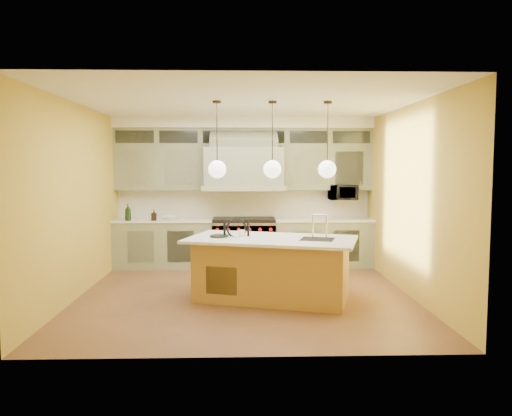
{
  "coord_description": "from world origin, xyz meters",
  "views": [
    {
      "loc": [
        -0.06,
        -7.49,
        1.96
      ],
      "look_at": [
        0.19,
        0.7,
        1.28
      ],
      "focal_mm": 35.0,
      "sensor_mm": 36.0,
      "label": 1
    }
  ],
  "objects_px": {
    "kitchen_island": "(272,268)",
    "microwave": "(343,192)",
    "range": "(244,242)",
    "counter_stool": "(237,254)"
  },
  "relations": [
    {
      "from": "range",
      "to": "kitchen_island",
      "type": "distance_m",
      "value": 2.43
    },
    {
      "from": "kitchen_island",
      "to": "counter_stool",
      "type": "xyz_separation_m",
      "value": [
        -0.52,
        -0.01,
        0.21
      ]
    },
    {
      "from": "microwave",
      "to": "range",
      "type": "bearing_deg",
      "value": -176.88
    },
    {
      "from": "range",
      "to": "microwave",
      "type": "relative_size",
      "value": 2.21
    },
    {
      "from": "range",
      "to": "kitchen_island",
      "type": "bearing_deg",
      "value": -80.42
    },
    {
      "from": "kitchen_island",
      "to": "counter_stool",
      "type": "relative_size",
      "value": 2.24
    },
    {
      "from": "kitchen_island",
      "to": "microwave",
      "type": "bearing_deg",
      "value": 74.98
    },
    {
      "from": "kitchen_island",
      "to": "microwave",
      "type": "relative_size",
      "value": 4.93
    },
    {
      "from": "range",
      "to": "kitchen_island",
      "type": "relative_size",
      "value": 0.45
    },
    {
      "from": "counter_stool",
      "to": "microwave",
      "type": "height_order",
      "value": "microwave"
    }
  ]
}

